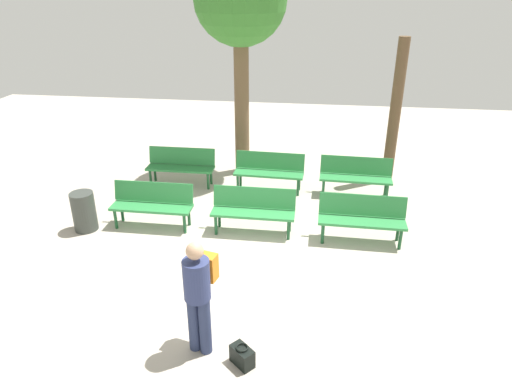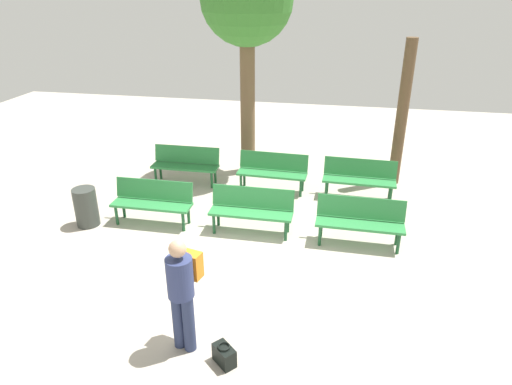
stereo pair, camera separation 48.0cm
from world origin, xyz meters
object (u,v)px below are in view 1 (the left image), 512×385
tree_0 (395,112)px  trash_bin (84,211)px  handbag (242,356)px  bench_r0_c2 (362,216)px  bench_r1_c2 (356,174)px  bench_r1_c1 (269,169)px  tree_1 (240,3)px  bench_r0_c1 (254,208)px  bench_r0_c0 (152,202)px  bench_r1_c0 (181,164)px  visitor_with_backpack (199,290)px

tree_0 → trash_bin: (-6.20, -3.38, -1.30)m
handbag → bench_r0_c2: bearing=63.1°
bench_r1_c2 → bench_r1_c1: bearing=-179.2°
tree_1 → bench_r0_c2: bearing=-48.6°
bench_r0_c1 → bench_r0_c2: same height
bench_r0_c0 → bench_r1_c1: size_ratio=0.99×
bench_r0_c0 → bench_r1_c0: bearing=90.4°
tree_0 → bench_r1_c2: bearing=-129.9°
visitor_with_backpack → bench_r1_c1: bearing=-80.1°
bench_r0_c2 → trash_bin: (-5.33, -0.31, -0.11)m
bench_r0_c2 → tree_0: tree_0 is taller
bench_r1_c0 → trash_bin: size_ratio=2.04×
tree_1 → handbag: (1.05, -6.50, -3.88)m
bench_r0_c1 → bench_r1_c1: 2.01m
bench_r0_c0 → visitor_with_backpack: (1.77, -3.19, 0.43)m
visitor_with_backpack → bench_r1_c0: bearing=-57.7°
bench_r1_c1 → visitor_with_backpack: visitor_with_backpack is taller
bench_r0_c1 → bench_r1_c2: size_ratio=0.99×
visitor_with_backpack → trash_bin: visitor_with_backpack is taller
bench_r0_c0 → tree_1: bearing=67.1°
bench_r0_c0 → tree_1: 4.86m
bench_r0_c2 → bench_r1_c2: size_ratio=1.00×
bench_r1_c2 → handbag: bench_r1_c2 is taller
tree_1 → bench_r1_c2: bearing=-21.5°
trash_bin → visitor_with_backpack: bearing=-43.1°
bench_r0_c2 → trash_bin: bearing=-175.8°
tree_0 → handbag: (-2.58, -6.44, -1.56)m
visitor_with_backpack → bench_r1_c2: bearing=-100.4°
bench_r0_c2 → bench_r1_c0: size_ratio=1.00×
bench_r1_c0 → bench_r1_c1: (2.12, -0.05, 0.00)m
bench_r0_c0 → tree_0: (4.93, 3.03, 1.19)m
bench_r1_c1 → tree_0: 3.22m
bench_r1_c1 → tree_0: tree_0 is taller
bench_r0_c1 → trash_bin: size_ratio=2.04×
bench_r1_c0 → tree_1: bearing=37.1°
bench_r1_c1 → bench_r1_c2: (1.97, -0.03, 0.00)m
bench_r0_c0 → handbag: 4.16m
bench_r1_c1 → trash_bin: bench_r1_c1 is taller
visitor_with_backpack → handbag: bearing=172.9°
bench_r1_c0 → trash_bin: bench_r1_c0 is taller
bench_r1_c1 → visitor_with_backpack: 5.25m
bench_r0_c2 → handbag: 3.79m
trash_bin → bench_r1_c1: bearing=35.2°
bench_r0_c1 → tree_0: tree_0 is taller
bench_r1_c0 → bench_r1_c1: 2.12m
bench_r1_c2 → handbag: (-1.72, -5.41, -0.37)m
handbag → bench_r1_c2: bearing=72.3°
bench_r1_c1 → tree_1: size_ratio=0.31×
handbag → tree_1: bearing=99.2°
bench_r1_c0 → visitor_with_backpack: size_ratio=0.97×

